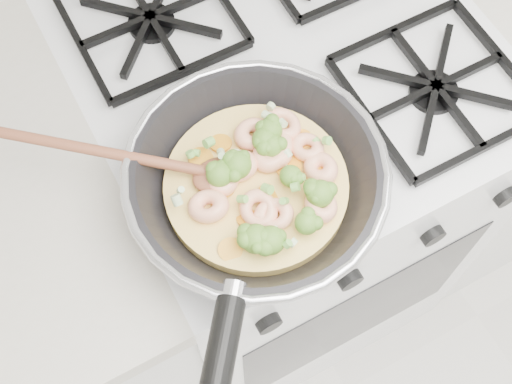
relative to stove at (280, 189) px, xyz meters
name	(u,v)px	position (x,y,z in m)	size (l,w,h in m)	color
stove	(280,189)	(0.00, 0.00, 0.00)	(0.60, 0.60, 0.92)	white
skillet	(256,184)	(-0.15, -0.18, 0.50)	(0.44, 0.48, 0.09)	black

